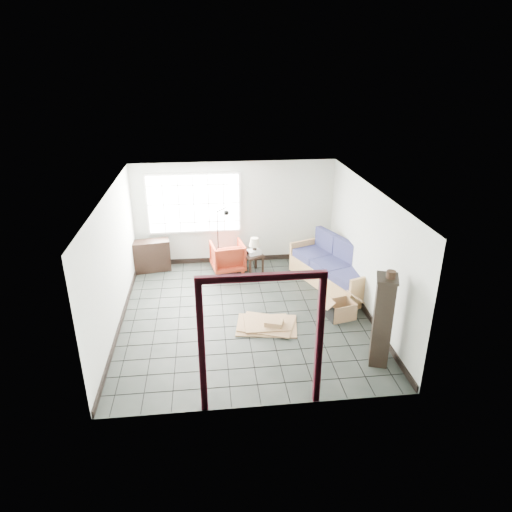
{
  "coord_description": "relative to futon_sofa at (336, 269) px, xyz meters",
  "views": [
    {
      "loc": [
        -0.69,
        -8.15,
        4.82
      ],
      "look_at": [
        0.26,
        0.3,
        1.16
      ],
      "focal_mm": 32.0,
      "sensor_mm": 36.0,
      "label": 1
    }
  ],
  "objects": [
    {
      "name": "pot",
      "position": [
        -0.04,
        -3.02,
        1.3
      ],
      "size": [
        0.2,
        0.2,
        0.12
      ],
      "rotation": [
        0.0,
        0.0,
        -0.33
      ],
      "color": "black",
      "rests_on": "tall_shelf"
    },
    {
      "name": "projector",
      "position": [
        -1.82,
        0.86,
        0.15
      ],
      "size": [
        0.37,
        0.34,
        0.11
      ],
      "rotation": [
        0.0,
        0.0,
        0.37
      ],
      "color": "silver",
      "rests_on": "side_table"
    },
    {
      "name": "doorway_trim",
      "position": [
        -2.22,
        -3.84,
        1.0
      ],
      "size": [
        1.8,
        0.08,
        2.2
      ],
      "color": "#3B0D18",
      "rests_on": "ground"
    },
    {
      "name": "open_box",
      "position": [
        -0.31,
        -1.48,
        -0.21
      ],
      "size": [
        0.93,
        0.6,
        0.49
      ],
      "rotation": [
        0.0,
        0.0,
        0.24
      ],
      "color": "#936347",
      "rests_on": "ground"
    },
    {
      "name": "futon_sofa",
      "position": [
        0.0,
        0.0,
        0.0
      ],
      "size": [
        1.7,
        2.55,
        1.06
      ],
      "rotation": [
        0.0,
        0.0,
        0.37
      ],
      "color": "#B0794F",
      "rests_on": "ground"
    },
    {
      "name": "armchair",
      "position": [
        -2.45,
        1.07,
        0.02
      ],
      "size": [
        0.88,
        0.84,
        0.8
      ],
      "primitive_type": "imported",
      "rotation": [
        0.0,
        0.0,
        3.3
      ],
      "color": "#993016",
      "rests_on": "ground"
    },
    {
      "name": "floor_lamp",
      "position": [
        -2.56,
        1.21,
        0.47
      ],
      "size": [
        0.42,
        0.32,
        1.6
      ],
      "rotation": [
        0.0,
        0.0,
        -0.09
      ],
      "color": "black",
      "rests_on": "ground"
    },
    {
      "name": "console_shelf",
      "position": [
        -4.37,
        1.26,
        0.01
      ],
      "size": [
        1.05,
        0.55,
        0.78
      ],
      "rotation": [
        0.0,
        0.0,
        0.17
      ],
      "color": "black",
      "rests_on": "ground"
    },
    {
      "name": "table_lamp",
      "position": [
        -1.8,
        0.88,
        0.39
      ],
      "size": [
        0.33,
        0.33,
        0.41
      ],
      "rotation": [
        0.0,
        0.0,
        0.27
      ],
      "color": "black",
      "rests_on": "side_table"
    },
    {
      "name": "tall_shelf",
      "position": [
        -0.07,
        -2.99,
        0.45
      ],
      "size": [
        0.47,
        0.53,
        1.63
      ],
      "rotation": [
        0.0,
        0.0,
        -0.34
      ],
      "color": "black",
      "rests_on": "ground"
    },
    {
      "name": "cardboard_pile",
      "position": [
        -1.82,
        -1.66,
        -0.34
      ],
      "size": [
        1.29,
        1.07,
        0.17
      ],
      "rotation": [
        0.0,
        0.0,
        -0.22
      ],
      "color": "#936347",
      "rests_on": "ground"
    },
    {
      "name": "ground",
      "position": [
        -2.22,
        -1.14,
        -0.38
      ],
      "size": [
        5.5,
        5.5,
        0.0
      ],
      "primitive_type": "plane",
      "color": "black",
      "rests_on": "ground"
    },
    {
      "name": "side_table",
      "position": [
        -1.84,
        0.85,
        0.01
      ],
      "size": [
        0.57,
        0.57,
        0.48
      ],
      "rotation": [
        0.0,
        0.0,
        0.4
      ],
      "color": "black",
      "rests_on": "ground"
    },
    {
      "name": "room_shell",
      "position": [
        -2.22,
        -1.11,
        1.3
      ],
      "size": [
        5.02,
        5.52,
        2.61
      ],
      "color": "silver",
      "rests_on": "ground"
    },
    {
      "name": "window_panel",
      "position": [
        -3.22,
        1.56,
        1.22
      ],
      "size": [
        2.32,
        0.08,
        1.52
      ],
      "color": "silver",
      "rests_on": "ground"
    }
  ]
}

